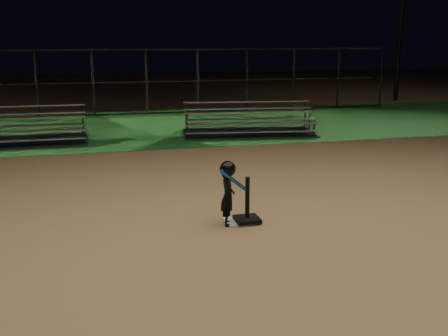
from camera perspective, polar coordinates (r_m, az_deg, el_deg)
ground at (r=8.58m, az=1.66°, el=-5.74°), size 80.00×80.00×0.00m
grass_strip at (r=18.14m, az=-7.06°, el=4.46°), size 60.00×8.00×0.01m
home_plate at (r=8.57m, az=1.66°, el=-5.67°), size 0.45×0.45×0.02m
batting_tee at (r=8.51m, az=2.48°, el=-4.83°), size 0.38×0.38×0.72m
child_batter at (r=8.28m, az=0.42°, el=-2.48°), size 0.51×0.52×1.02m
bleacher_left at (r=16.04m, az=-21.67°, el=3.14°), size 4.07×1.99×1.00m
bleacher_right at (r=16.40m, az=2.69°, el=4.27°), size 4.15×2.44×0.96m
backstop_fence at (r=20.96m, az=-8.23°, el=9.05°), size 20.08×0.08×2.50m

